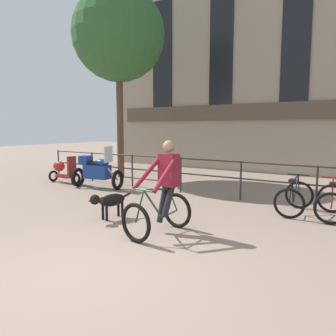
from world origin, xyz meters
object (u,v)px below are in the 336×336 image
Objects in this scene: dog at (109,201)px; parked_bicycle_mid_left at (332,202)px; cyclist_with_bike at (163,192)px; parked_bicycle_near_lamp at (294,198)px; parked_motorcycle at (97,171)px; parked_scooter at (63,170)px.

dog is 0.88× the size of parked_bicycle_mid_left.
cyclist_with_bike reaches higher than parked_bicycle_near_lamp.
parked_bicycle_near_lamp is (5.99, 0.24, -0.20)m from parked_motorcycle.
parked_bicycle_near_lamp is at bearing 65.46° from cyclist_with_bike.
parked_scooter is (-7.70, -0.19, 0.10)m from parked_bicycle_near_lamp.
dog is 0.61× the size of parked_motorcycle.
cyclist_with_bike is 6.54m from parked_scooter.
dog is at bearing -141.49° from parked_motorcycle.
parked_bicycle_mid_left is (3.90, 2.68, -0.04)m from dog.
parked_motorcycle is at bearing 152.73° from dog.
parked_bicycle_near_lamp is at bearing -98.69° from parked_motorcycle.
parked_bicycle_near_lamp reaches higher than dog.
cyclist_with_bike is 4.99m from parked_motorcycle.
parked_bicycle_mid_left is at bearing 47.68° from dog.
parked_motorcycle is 6.00m from parked_bicycle_near_lamp.
parked_motorcycle is 1.71m from parked_scooter.
cyclist_with_bike is 1.49m from dog.
parked_scooter reaches higher than parked_bicycle_mid_left.
parked_scooter is (-8.46, -0.19, 0.10)m from parked_bicycle_mid_left.
cyclist_with_bike is 1.64× the size of dog.
parked_bicycle_near_lamp is 7.70m from parked_scooter.
parked_bicycle_near_lamp is at bearing -87.76° from parked_scooter.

